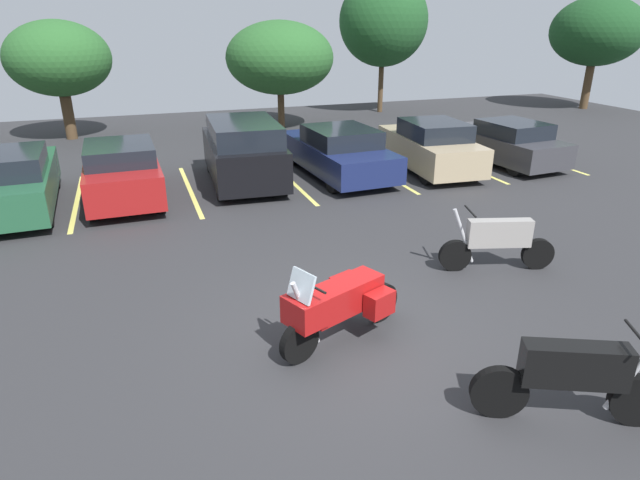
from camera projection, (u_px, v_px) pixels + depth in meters
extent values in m
cube|color=#2D2D30|center=(355.00, 339.00, 8.12)|extent=(44.00, 44.00, 0.10)
cylinder|color=black|center=(299.00, 342.00, 7.40)|extent=(0.62, 0.35, 0.62)
cylinder|color=black|center=(381.00, 302.00, 8.43)|extent=(0.62, 0.35, 0.62)
cube|color=#A51414|center=(343.00, 296.00, 7.76)|extent=(1.33, 0.89, 0.45)
cylinder|color=#B2B2B7|center=(306.00, 313.00, 7.32)|extent=(0.49, 0.26, 1.09)
cylinder|color=black|center=(310.00, 285.00, 7.21)|extent=(0.27, 0.59, 0.04)
cube|color=#A51414|center=(305.00, 311.00, 7.29)|extent=(0.61, 0.65, 0.40)
cube|color=#B2C1CC|center=(301.00, 286.00, 7.11)|extent=(0.32, 0.47, 0.39)
cube|color=#A51414|center=(379.00, 303.00, 7.78)|extent=(0.50, 0.39, 0.36)
cube|color=#A51414|center=(344.00, 286.00, 8.28)|extent=(0.50, 0.39, 0.36)
cylinder|color=black|center=(455.00, 256.00, 10.11)|extent=(0.61, 0.29, 0.60)
cylinder|color=black|center=(538.00, 254.00, 10.18)|extent=(0.61, 0.29, 0.60)
cube|color=gray|center=(499.00, 233.00, 9.98)|extent=(1.20, 0.56, 0.52)
cylinder|color=#B2B2B7|center=(463.00, 236.00, 9.96)|extent=(0.49, 0.21, 1.08)
cylinder|color=black|center=(470.00, 211.00, 9.78)|extent=(0.21, 0.60, 0.04)
cylinder|color=black|center=(639.00, 400.00, 6.23)|extent=(0.67, 0.39, 0.68)
cylinder|color=black|center=(499.00, 392.00, 6.36)|extent=(0.67, 0.39, 0.68)
cube|color=black|center=(575.00, 365.00, 6.13)|extent=(1.20, 0.75, 0.51)
cylinder|color=#B2B2B7|center=(636.00, 369.00, 6.08)|extent=(0.50, 0.28, 1.15)
cylinder|color=black|center=(638.00, 335.00, 5.91)|extent=(0.29, 0.58, 0.04)
cube|color=#EAE066|center=(77.00, 201.00, 14.08)|extent=(0.12, 4.97, 0.01)
cube|color=#EAE066|center=(190.00, 190.00, 14.97)|extent=(0.12, 4.97, 0.01)
cube|color=#EAE066|center=(290.00, 180.00, 15.86)|extent=(0.12, 4.97, 0.01)
cube|color=#EAE066|center=(380.00, 172.00, 16.75)|extent=(0.12, 4.97, 0.01)
cube|color=#EAE066|center=(461.00, 164.00, 17.64)|extent=(0.12, 4.97, 0.01)
cube|color=#EAE066|center=(534.00, 157.00, 18.52)|extent=(0.12, 4.97, 0.01)
cube|color=#235638|center=(11.00, 185.00, 13.23)|extent=(2.12, 4.86, 0.81)
cube|color=black|center=(3.00, 163.00, 12.58)|extent=(1.86, 2.26, 0.51)
cylinder|color=black|center=(54.00, 176.00, 15.02)|extent=(0.25, 0.68, 0.67)
cylinder|color=black|center=(46.00, 213.00, 12.23)|extent=(0.25, 0.68, 0.67)
cube|color=maroon|center=(123.00, 175.00, 14.02)|extent=(1.88, 4.30, 0.82)
cube|color=black|center=(119.00, 153.00, 13.59)|extent=(1.69, 2.18, 0.45)
cylinder|color=black|center=(94.00, 174.00, 15.13)|extent=(0.23, 0.72, 0.72)
cylinder|color=black|center=(150.00, 169.00, 15.63)|extent=(0.23, 0.72, 0.72)
cylinder|color=black|center=(92.00, 205.00, 12.62)|extent=(0.23, 0.72, 0.72)
cylinder|color=black|center=(159.00, 198.00, 13.12)|extent=(0.23, 0.72, 0.72)
cube|color=black|center=(244.00, 158.00, 15.38)|extent=(2.17, 4.39, 1.06)
cube|color=black|center=(244.00, 131.00, 14.79)|extent=(1.94, 3.09, 0.56)
cylinder|color=black|center=(211.00, 162.00, 16.62)|extent=(0.26, 0.65, 0.64)
cylinder|color=black|center=(264.00, 158.00, 17.04)|extent=(0.26, 0.65, 0.64)
cylinder|color=black|center=(221.00, 188.00, 14.04)|extent=(0.26, 0.65, 0.64)
cylinder|color=black|center=(283.00, 183.00, 14.45)|extent=(0.26, 0.65, 0.64)
cube|color=navy|center=(337.00, 155.00, 16.24)|extent=(2.20, 4.96, 0.75)
cube|color=black|center=(341.00, 136.00, 15.78)|extent=(1.90, 2.26, 0.49)
cylinder|color=black|center=(293.00, 154.00, 17.45)|extent=(0.26, 0.70, 0.69)
cylinder|color=black|center=(340.00, 149.00, 18.04)|extent=(0.26, 0.70, 0.69)
cylinder|color=black|center=(334.00, 180.00, 14.62)|extent=(0.26, 0.70, 0.69)
cylinder|color=black|center=(388.00, 174.00, 15.21)|extent=(0.26, 0.70, 0.69)
cube|color=tan|center=(429.00, 150.00, 16.73)|extent=(2.09, 4.45, 0.84)
cube|color=black|center=(435.00, 130.00, 16.26)|extent=(1.78, 2.15, 0.50)
cylinder|color=black|center=(389.00, 151.00, 17.98)|extent=(0.27, 0.66, 0.65)
cylinder|color=black|center=(430.00, 148.00, 18.34)|extent=(0.27, 0.66, 0.65)
cylinder|color=black|center=(427.00, 173.00, 15.35)|extent=(0.27, 0.66, 0.65)
cylinder|color=black|center=(474.00, 170.00, 15.71)|extent=(0.27, 0.66, 0.65)
cube|color=#38383D|center=(502.00, 145.00, 17.67)|extent=(2.11, 4.60, 0.74)
cube|color=black|center=(514.00, 129.00, 17.07)|extent=(1.77, 2.09, 0.46)
cylinder|color=black|center=(454.00, 146.00, 18.78)|extent=(0.27, 0.62, 0.60)
cylinder|color=black|center=(488.00, 142.00, 19.34)|extent=(0.27, 0.62, 0.60)
cylinder|color=black|center=(516.00, 166.00, 16.21)|extent=(0.27, 0.62, 0.60)
cylinder|color=black|center=(553.00, 161.00, 16.77)|extent=(0.27, 0.62, 0.60)
cylinder|color=#4C3823|center=(69.00, 118.00, 21.00)|extent=(0.42, 0.42, 1.64)
ellipsoid|color=#285B28|center=(58.00, 58.00, 20.16)|extent=(3.81, 3.81, 2.76)
cylinder|color=#4C3823|center=(587.00, 88.00, 27.99)|extent=(0.41, 0.41, 2.13)
ellipsoid|color=#19421E|center=(597.00, 31.00, 26.94)|extent=(4.52, 4.52, 3.34)
cylinder|color=#4C3823|center=(281.00, 111.00, 23.13)|extent=(0.28, 0.28, 1.42)
ellipsoid|color=#285B28|center=(280.00, 58.00, 22.30)|extent=(4.46, 4.46, 2.95)
cylinder|color=#4C3823|center=(381.00, 90.00, 27.01)|extent=(0.25, 0.25, 2.18)
ellipsoid|color=#1E4C23|center=(383.00, 21.00, 25.79)|extent=(4.24, 4.24, 4.21)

